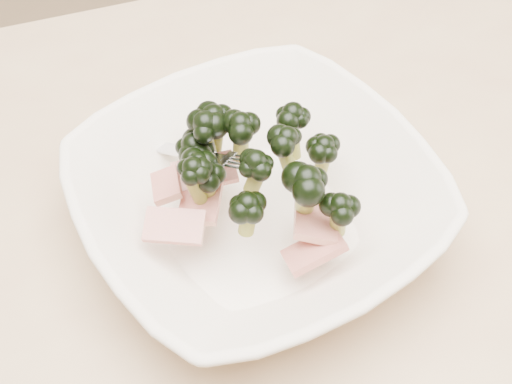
{
  "coord_description": "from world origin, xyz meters",
  "views": [
    {
      "loc": [
        -0.08,
        -0.33,
        1.27
      ],
      "look_at": [
        0.04,
        0.03,
        0.8
      ],
      "focal_mm": 50.0,
      "sensor_mm": 36.0,
      "label": 1
    }
  ],
  "objects": [
    {
      "name": "dining_table",
      "position": [
        0.0,
        0.0,
        0.65
      ],
      "size": [
        1.2,
        0.8,
        0.75
      ],
      "color": "tan",
      "rests_on": "ground"
    },
    {
      "name": "broccoli_dish",
      "position": [
        0.04,
        0.03,
        0.79
      ],
      "size": [
        0.36,
        0.36,
        0.12
      ],
      "color": "beige",
      "rests_on": "dining_table"
    }
  ]
}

